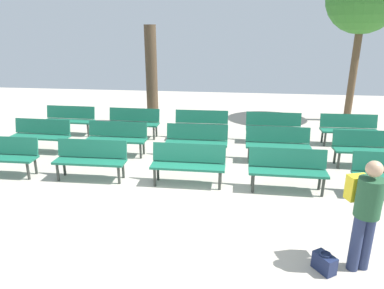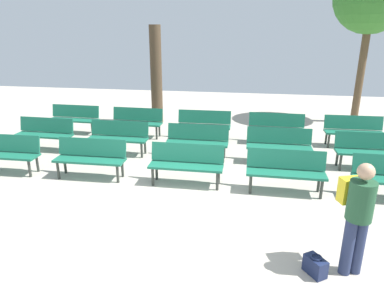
# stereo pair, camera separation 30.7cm
# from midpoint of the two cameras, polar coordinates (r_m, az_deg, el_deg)

# --- Properties ---
(ground_plane) EXTENTS (25.67, 25.67, 0.00)m
(ground_plane) POSITION_cam_midpoint_polar(r_m,az_deg,el_deg) (6.43, -2.46, -12.20)
(ground_plane) COLOR #B2A899
(bench_r0_c0) EXTENTS (1.61, 0.51, 0.87)m
(bench_r0_c0) POSITION_cam_midpoint_polar(r_m,az_deg,el_deg) (9.26, -27.13, -0.99)
(bench_r0_c0) COLOR #19664C
(bench_r0_c0) RESTS_ON ground_plane
(bench_r0_c1) EXTENTS (1.61, 0.50, 0.87)m
(bench_r0_c1) POSITION_cam_midpoint_polar(r_m,az_deg,el_deg) (8.24, -15.10, -1.80)
(bench_r0_c1) COLOR #19664C
(bench_r0_c1) RESTS_ON ground_plane
(bench_r0_c2) EXTENTS (1.60, 0.49, 0.87)m
(bench_r0_c2) POSITION_cam_midpoint_polar(r_m,az_deg,el_deg) (7.61, 0.26, -2.84)
(bench_r0_c2) COLOR #19664C
(bench_r0_c2) RESTS_ON ground_plane
(bench_r0_c3) EXTENTS (1.60, 0.50, 0.87)m
(bench_r0_c3) POSITION_cam_midpoint_polar(r_m,az_deg,el_deg) (7.55, 16.11, -3.82)
(bench_r0_c3) COLOR #19664C
(bench_r0_c3) RESTS_ON ground_plane
(bench_r1_c0) EXTENTS (1.61, 0.52, 0.87)m
(bench_r1_c0) POSITION_cam_midpoint_polar(r_m,az_deg,el_deg) (10.53, -22.00, 1.92)
(bench_r1_c0) COLOR #19664C
(bench_r1_c0) RESTS_ON ground_plane
(bench_r1_c1) EXTENTS (1.60, 0.49, 0.87)m
(bench_r1_c1) POSITION_cam_midpoint_polar(r_m,az_deg,el_deg) (9.61, -10.94, 1.44)
(bench_r1_c1) COLOR #19664C
(bench_r1_c1) RESTS_ON ground_plane
(bench_r1_c2) EXTENTS (1.60, 0.49, 0.87)m
(bench_r1_c2) POSITION_cam_midpoint_polar(r_m,az_deg,el_deg) (9.11, 1.85, 0.83)
(bench_r1_c2) COLOR #19664C
(bench_r1_c2) RESTS_ON ground_plane
(bench_r1_c3) EXTENTS (1.60, 0.48, 0.87)m
(bench_r1_c3) POSITION_cam_midpoint_polar(r_m,az_deg,el_deg) (9.11, 14.86, 0.18)
(bench_r1_c3) COLOR #19664C
(bench_r1_c3) RESTS_ON ground_plane
(bench_r1_c4) EXTENTS (1.61, 0.51, 0.87)m
(bench_r1_c4) POSITION_cam_midpoint_polar(r_m,az_deg,el_deg) (9.51, 27.77, -0.62)
(bench_r1_c4) COLOR #19664C
(bench_r1_c4) RESTS_ON ground_plane
(bench_r2_c0) EXTENTS (1.61, 0.51, 0.87)m
(bench_r2_c0) POSITION_cam_midpoint_polar(r_m,az_deg,el_deg) (11.92, -17.87, 4.24)
(bench_r2_c0) COLOR #19664C
(bench_r2_c0) RESTS_ON ground_plane
(bench_r2_c1) EXTENTS (1.61, 0.52, 0.87)m
(bench_r2_c1) POSITION_cam_midpoint_polar(r_m,az_deg,el_deg) (11.07, -8.17, 3.90)
(bench_r2_c1) COLOR #19664C
(bench_r2_c1) RESTS_ON ground_plane
(bench_r2_c2) EXTENTS (1.61, 0.50, 0.87)m
(bench_r2_c2) POSITION_cam_midpoint_polar(r_m,az_deg,el_deg) (10.63, 2.78, 3.45)
(bench_r2_c2) COLOR #19664C
(bench_r2_c2) RESTS_ON ground_plane
(bench_r2_c3) EXTENTS (1.61, 0.51, 0.87)m
(bench_r2_c3) POSITION_cam_midpoint_polar(r_m,az_deg,el_deg) (10.61, 14.33, 2.85)
(bench_r2_c3) COLOR #19664C
(bench_r2_c3) RESTS_ON ground_plane
(bench_r2_c4) EXTENTS (1.61, 0.51, 0.87)m
(bench_r2_c4) POSITION_cam_midpoint_polar(r_m,az_deg,el_deg) (11.07, 25.49, 2.23)
(bench_r2_c4) COLOR #19664C
(bench_r2_c4) RESTS_ON ground_plane
(tree_1) EXTENTS (0.40, 0.40, 3.34)m
(tree_1) POSITION_cam_midpoint_polar(r_m,az_deg,el_deg) (12.42, -5.11, 11.11)
(tree_1) COLOR #4C3A28
(tree_1) RESTS_ON ground_plane
(visitor_with_backpack) EXTENTS (0.46, 0.59, 1.65)m
(visitor_with_backpack) POSITION_cam_midpoint_polar(r_m,az_deg,el_deg) (5.34, 26.77, -9.78)
(visitor_with_backpack) COLOR navy
(visitor_with_backpack) RESTS_ON ground_plane
(handbag) EXTENTS (0.33, 0.37, 0.29)m
(handbag) POSITION_cam_midpoint_polar(r_m,az_deg,el_deg) (5.50, 20.96, -17.92)
(handbag) COLOR #192347
(handbag) RESTS_ON ground_plane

